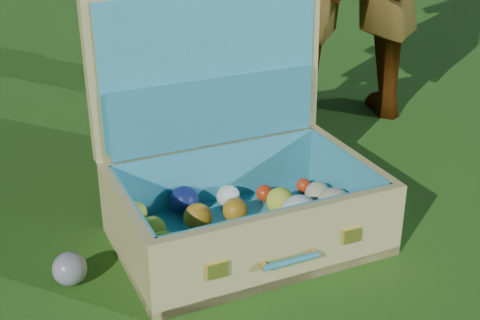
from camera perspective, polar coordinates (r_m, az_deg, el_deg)
name	(u,v)px	position (r m, az deg, el deg)	size (l,w,h in m)	color
ground	(266,267)	(1.43, 2.23, -9.08)	(60.00, 60.00, 0.00)	#215114
stray_ball	(70,269)	(1.40, -14.33, -8.98)	(0.07, 0.07, 0.07)	teal
suitcase	(234,169)	(1.49, -0.53, -0.78)	(0.64, 0.53, 0.54)	tan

